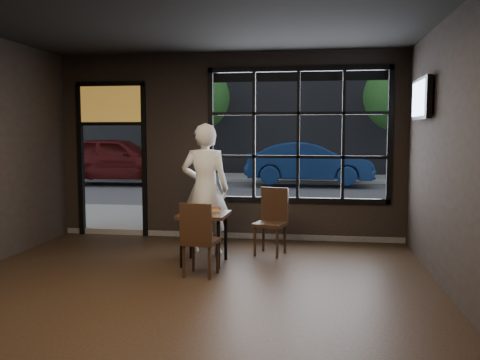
% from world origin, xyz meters
% --- Properties ---
extents(floor, '(6.00, 7.00, 0.02)m').
position_xyz_m(floor, '(0.00, 0.00, -0.01)').
color(floor, black).
rests_on(floor, ground).
extents(wall_right, '(0.04, 7.00, 3.20)m').
position_xyz_m(wall_right, '(3.00, 0.00, 1.60)').
color(wall_right, black).
rests_on(wall_right, ground).
extents(window_frame, '(3.06, 0.12, 2.28)m').
position_xyz_m(window_frame, '(1.20, 3.50, 1.80)').
color(window_frame, black).
rests_on(window_frame, ground).
extents(stained_transom, '(1.20, 0.06, 0.70)m').
position_xyz_m(stained_transom, '(-2.10, 3.50, 2.35)').
color(stained_transom, orange).
rests_on(stained_transom, ground).
extents(street_asphalt, '(60.00, 41.00, 0.04)m').
position_xyz_m(street_asphalt, '(0.00, 24.00, -0.02)').
color(street_asphalt, '#545456').
rests_on(street_asphalt, ground).
extents(building_across, '(28.00, 12.00, 15.00)m').
position_xyz_m(building_across, '(0.00, 23.00, 7.50)').
color(building_across, '#5B5956').
rests_on(building_across, ground).
extents(cafe_table, '(0.68, 0.68, 0.72)m').
position_xyz_m(cafe_table, '(-0.05, 1.75, 0.36)').
color(cafe_table, black).
rests_on(cafe_table, floor).
extents(chair_near, '(0.47, 0.47, 0.97)m').
position_xyz_m(chair_near, '(0.05, 1.15, 0.48)').
color(chair_near, black).
rests_on(chair_near, floor).
extents(chair_window, '(0.53, 0.53, 1.00)m').
position_xyz_m(chair_window, '(0.83, 2.41, 0.50)').
color(chair_window, black).
rests_on(chair_window, floor).
extents(man, '(0.75, 0.51, 1.98)m').
position_xyz_m(man, '(-0.16, 2.36, 0.99)').
color(man, white).
rests_on(man, floor).
extents(hotdog, '(0.21, 0.10, 0.06)m').
position_xyz_m(hotdog, '(0.07, 1.88, 0.75)').
color(hotdog, tan).
rests_on(hotdog, cafe_table).
extents(cup, '(0.16, 0.16, 0.10)m').
position_xyz_m(cup, '(-0.30, 1.72, 0.77)').
color(cup, silver).
rests_on(cup, cafe_table).
extents(tv, '(0.11, 0.97, 0.57)m').
position_xyz_m(tv, '(2.93, 2.20, 2.31)').
color(tv, black).
rests_on(tv, wall_right).
extents(navy_car, '(4.35, 1.61, 1.42)m').
position_xyz_m(navy_car, '(1.29, 12.42, 0.81)').
color(navy_car, navy).
rests_on(navy_car, street_asphalt).
extents(maroon_car, '(4.81, 2.12, 1.61)m').
position_xyz_m(maroon_car, '(-5.44, 12.02, 0.90)').
color(maroon_car, '#4D0F0F').
rests_on(maroon_car, street_asphalt).
extents(tree_left, '(2.69, 2.69, 4.59)m').
position_xyz_m(tree_left, '(-3.23, 14.84, 3.23)').
color(tree_left, '#332114').
rests_on(tree_left, street_asphalt).
extents(tree_right, '(2.65, 2.65, 4.52)m').
position_xyz_m(tree_right, '(4.58, 14.74, 3.18)').
color(tree_right, '#332114').
rests_on(tree_right, street_asphalt).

